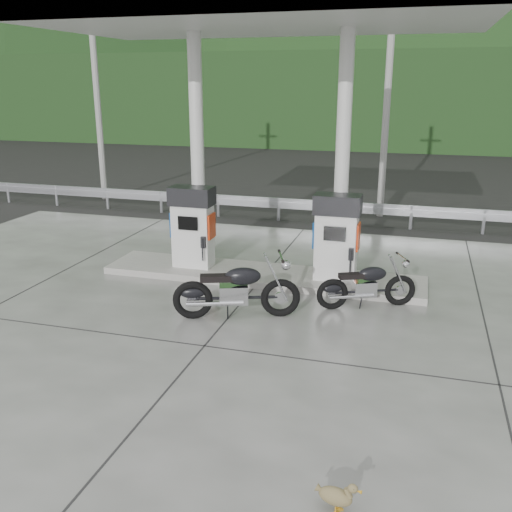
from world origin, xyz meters
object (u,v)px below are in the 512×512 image
(motorcycle_left, at_px, (237,291))
(duck, at_px, (335,497))
(gas_pump_left, at_px, (193,227))
(motorcycle_right, at_px, (367,286))
(gas_pump_right, at_px, (336,238))

(motorcycle_left, xyz_separation_m, duck, (2.48, -4.42, -0.36))
(gas_pump_left, distance_m, motorcycle_right, 4.14)
(gas_pump_left, xyz_separation_m, duck, (4.22, -6.62, -0.89))
(gas_pump_left, bearing_deg, duck, -57.49)
(gas_pump_right, xyz_separation_m, motorcycle_right, (0.76, -1.04, -0.62))
(gas_pump_right, xyz_separation_m, motorcycle_left, (-1.46, -2.20, -0.54))
(motorcycle_left, bearing_deg, motorcycle_right, 7.66)
(gas_pump_left, height_order, gas_pump_right, same)
(motorcycle_right, bearing_deg, gas_pump_left, 140.53)
(gas_pump_right, height_order, motorcycle_left, gas_pump_right)
(motorcycle_right, relative_size, duck, 4.22)
(gas_pump_right, bearing_deg, motorcycle_left, -123.58)
(motorcycle_left, distance_m, duck, 5.08)
(gas_pump_left, relative_size, motorcycle_right, 0.99)
(gas_pump_left, bearing_deg, motorcycle_right, -14.69)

